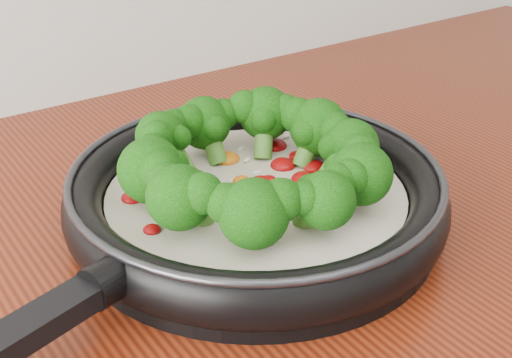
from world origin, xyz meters
TOP-DOWN VIEW (x-y plane):
  - skillet at (-0.05, 1.10)m, footprint 0.58×0.44m

SIDE VIEW (x-z plane):
  - skillet at x=-0.05m, z-range 0.89..0.99m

